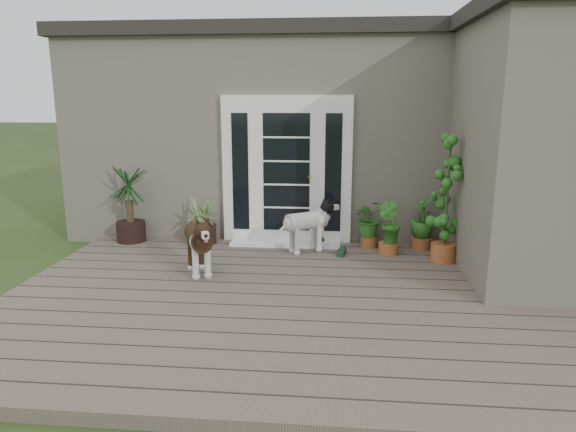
{
  "coord_description": "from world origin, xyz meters",
  "views": [
    {
      "loc": [
        0.54,
        -4.95,
        2.25
      ],
      "look_at": [
        -0.1,
        1.75,
        0.7
      ],
      "focal_mm": 32.5,
      "sensor_mm": 36.0,
      "label": 1
    }
  ],
  "objects": [
    {
      "name": "door_step",
      "position": [
        -0.2,
        2.4,
        0.14
      ],
      "size": [
        1.6,
        0.4,
        0.05
      ],
      "primitive_type": "cube",
      "color": "white",
      "rests_on": "deck"
    },
    {
      "name": "deck",
      "position": [
        0.0,
        0.4,
        0.06
      ],
      "size": [
        6.2,
        4.6,
        0.12
      ],
      "primitive_type": "cube",
      "color": "#6B5B4C",
      "rests_on": "ground"
    },
    {
      "name": "clog_right",
      "position": [
        0.28,
        2.4,
        0.16
      ],
      "size": [
        0.23,
        0.32,
        0.09
      ],
      "primitive_type": null,
      "rotation": [
        0.0,
        0.0,
        -0.39
      ],
      "color": "black",
      "rests_on": "deck"
    },
    {
      "name": "herb_a",
      "position": [
        1.02,
        2.4,
        0.43
      ],
      "size": [
        0.63,
        0.63,
        0.62
      ],
      "primitive_type": "imported",
      "rotation": [
        0.0,
        0.0,
        0.36
      ],
      "color": "#1D611B",
      "rests_on": "deck"
    },
    {
      "name": "door_unit",
      "position": [
        -0.2,
        2.6,
        1.19
      ],
      "size": [
        1.9,
        0.14,
        2.15
      ],
      "primitive_type": "cube",
      "color": "white",
      "rests_on": "deck"
    },
    {
      "name": "white_dog",
      "position": [
        0.12,
        2.06,
        0.44
      ],
      "size": [
        0.83,
        0.71,
        0.65
      ],
      "primitive_type": null,
      "rotation": [
        0.0,
        0.0,
        -0.98
      ],
      "color": "white",
      "rests_on": "deck"
    },
    {
      "name": "clog_left",
      "position": [
        0.62,
        1.94,
        0.16
      ],
      "size": [
        0.17,
        0.3,
        0.08
      ],
      "primitive_type": null,
      "rotation": [
        0.0,
        0.0,
        -0.16
      ],
      "color": "#13301C",
      "rests_on": "deck"
    },
    {
      "name": "brindle_dog",
      "position": [
        -1.12,
        1.01,
        0.46
      ],
      "size": [
        0.66,
        0.89,
        0.68
      ],
      "primitive_type": null,
      "rotation": [
        0.0,
        0.0,
        3.57
      ],
      "color": "#382714",
      "rests_on": "deck"
    },
    {
      "name": "herb_c",
      "position": [
        1.76,
        2.4,
        0.42
      ],
      "size": [
        0.41,
        0.41,
        0.61
      ],
      "primitive_type": "imported",
      "rotation": [
        0.0,
        0.0,
        4.67
      ],
      "color": "#1D4D16",
      "rests_on": "deck"
    },
    {
      "name": "house_main",
      "position": [
        0.0,
        4.65,
        1.55
      ],
      "size": [
        7.4,
        4.0,
        3.1
      ],
      "primitive_type": "cube",
      "color": "#665E54",
      "rests_on": "ground"
    },
    {
      "name": "sapling",
      "position": [
        1.96,
        1.8,
        0.98
      ],
      "size": [
        0.53,
        0.53,
        1.72
      ],
      "primitive_type": null,
      "rotation": [
        0.0,
        0.0,
        0.05
      ],
      "color": "#1F4D16",
      "rests_on": "deck"
    },
    {
      "name": "herb_b",
      "position": [
        1.27,
        2.07,
        0.38
      ],
      "size": [
        0.48,
        0.48,
        0.51
      ],
      "primitive_type": "imported",
      "rotation": [
        0.0,
        0.0,
        2.45
      ],
      "color": "#18571B",
      "rests_on": "deck"
    },
    {
      "name": "yucca",
      "position": [
        -2.53,
        2.37,
        0.71
      ],
      "size": [
        0.99,
        0.99,
        1.18
      ],
      "primitive_type": null,
      "rotation": [
        0.0,
        0.0,
        -0.24
      ],
      "color": "#113319",
      "rests_on": "deck"
    },
    {
      "name": "spider_plant",
      "position": [
        -1.44,
        2.37,
        0.48
      ],
      "size": [
        0.84,
        0.84,
        0.73
      ],
      "primitive_type": null,
      "rotation": [
        0.0,
        0.0,
        -0.28
      ],
      "color": "#77945B",
      "rests_on": "deck"
    },
    {
      "name": "roof_wing",
      "position": [
        2.9,
        1.5,
        3.2
      ],
      "size": [
        1.8,
        2.6,
        0.2
      ],
      "primitive_type": "cube",
      "color": "#2D2826",
      "rests_on": "house_wing"
    },
    {
      "name": "house_wing",
      "position": [
        2.9,
        1.5,
        1.55
      ],
      "size": [
        1.6,
        2.4,
        3.1
      ],
      "primitive_type": "cube",
      "color": "#665E54",
      "rests_on": "ground"
    },
    {
      "name": "roof_main",
      "position": [
        0.0,
        4.65,
        3.2
      ],
      "size": [
        7.6,
        4.2,
        0.2
      ],
      "primitive_type": "cube",
      "color": "#2D2826",
      "rests_on": "house_main"
    }
  ]
}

